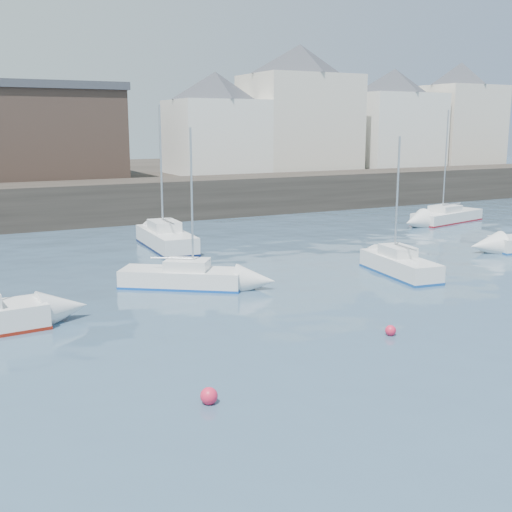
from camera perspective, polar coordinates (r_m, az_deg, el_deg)
name	(u,v)px	position (r m, az deg, el deg)	size (l,w,h in m)	color
water	(452,386)	(19.00, 17.00, -10.96)	(220.00, 220.00, 0.00)	#2D4760
quay_wall	(117,201)	(49.37, -12.27, 4.77)	(90.00, 5.00, 3.00)	#28231E
land_strip	(69,184)	(66.86, -16.28, 6.20)	(90.00, 32.00, 2.80)	#28231E
bldg_east_a	(299,107)	(63.41, 3.88, 13.07)	(13.36, 13.36, 11.80)	beige
bldg_east_b	(393,118)	(69.28, 12.10, 11.94)	(11.88, 11.88, 9.95)	white
bldg_east_c	(459,113)	(75.26, 17.57, 12.00)	(11.14, 11.14, 10.95)	beige
bldg_east_d	(216,122)	(58.83, -3.60, 11.78)	(11.14, 11.14, 8.95)	white
warehouse	(14,131)	(55.82, -20.73, 10.32)	(16.40, 10.40, 7.60)	#3D2D26
sailboat_b	(182,277)	(28.82, -6.57, -1.87)	(5.47, 4.55, 7.02)	white
sailboat_c	(399,265)	(31.70, 12.63, -0.75)	(2.19, 5.17, 6.60)	white
sailboat_f	(166,238)	(38.02, -8.01, 1.56)	(2.32, 6.43, 8.26)	white
sailboat_g	(447,216)	(49.91, 16.60, 3.42)	(6.77, 3.54, 8.18)	white
buoy_near	(209,403)	(17.18, -4.19, -12.93)	(0.46, 0.46, 0.46)	#EB2145
buoy_mid	(390,335)	(22.77, 11.85, -6.90)	(0.38, 0.38, 0.38)	#EB2145
buoy_far	(184,282)	(29.81, -6.41, -2.32)	(0.42, 0.42, 0.42)	#EB2145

